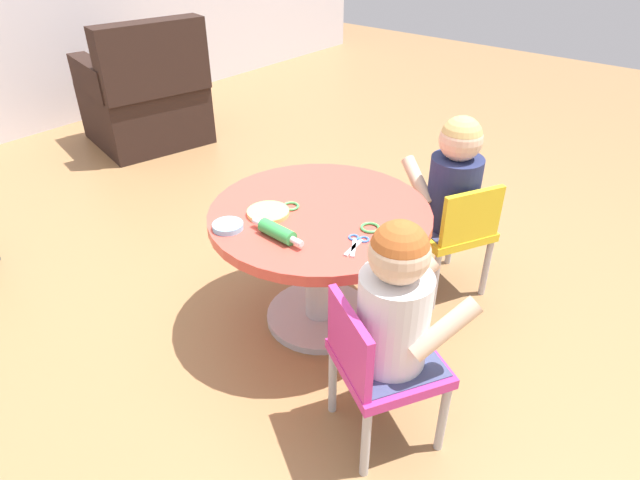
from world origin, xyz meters
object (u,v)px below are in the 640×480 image
object	(u,v)px
rolling_pin	(277,232)
craft_table	(320,241)
child_chair_right	(453,230)
craft_scissors	(357,242)
armchair_dark	(146,99)
child_chair_left	(379,364)
seated_child_right	(455,178)
seated_child_left	(396,302)

from	to	relation	value
rolling_pin	craft_table	bearing A→B (deg)	2.26
child_chair_right	craft_scissors	xyz separation A→B (m)	(-0.60, 0.07, 0.21)
child_chair_right	armchair_dark	distance (m)	2.46
craft_table	craft_scissors	distance (m)	0.29
child_chair_left	seated_child_right	distance (m)	0.91
child_chair_right	seated_child_right	size ratio (longest dim) A/B	1.05
child_chair_right	seated_child_left	bearing A→B (deg)	-165.03
armchair_dark	craft_scissors	bearing A→B (deg)	-109.01
seated_child_left	child_chair_right	bearing A→B (deg)	14.97
craft_table	craft_scissors	bearing A→B (deg)	-111.80
child_chair_left	armchair_dark	distance (m)	2.85
child_chair_left	seated_child_right	xyz separation A→B (m)	(0.85, 0.23, 0.23)
child_chair_left	seated_child_left	distance (m)	0.23
craft_scissors	seated_child_right	bearing A→B (deg)	-2.92
seated_child_left	armchair_dark	size ratio (longest dim) A/B	0.60
child_chair_right	armchair_dark	size ratio (longest dim) A/B	0.63
seated_child_left	rolling_pin	distance (m)	0.51
seated_child_left	armchair_dark	bearing A→B (deg)	69.10
craft_table	craft_scissors	xyz separation A→B (m)	(-0.09, -0.24, 0.14)
craft_table	child_chair_left	distance (m)	0.60
rolling_pin	armchair_dark	bearing A→B (deg)	65.91
child_chair_right	rolling_pin	world-z (taller)	rolling_pin
craft_table	seated_child_left	world-z (taller)	seated_child_left
armchair_dark	child_chair_right	bearing A→B (deg)	-95.04
seated_child_left	craft_table	bearing A→B (deg)	60.65
seated_child_right	rolling_pin	xyz separation A→B (m)	(-0.77, 0.26, 0.01)
child_chair_left	seated_child_left	world-z (taller)	seated_child_left
armchair_dark	craft_scissors	world-z (taller)	armchair_dark
seated_child_left	craft_scissors	size ratio (longest dim) A/B	3.58
armchair_dark	craft_table	bearing A→B (deg)	-108.70
child_chair_left	seated_child_left	bearing A→B (deg)	-29.86
seated_child_left	seated_child_right	xyz separation A→B (m)	(0.82, 0.25, 0.00)
seated_child_right	rolling_pin	distance (m)	0.81
child_chair_right	armchair_dark	bearing A→B (deg)	84.96
child_chair_left	child_chair_right	world-z (taller)	same
craft_scissors	armchair_dark	bearing A→B (deg)	70.99
craft_table	child_chair_right	distance (m)	0.60
child_chair_right	rolling_pin	distance (m)	0.84
seated_child_left	rolling_pin	world-z (taller)	seated_child_left
seated_child_right	armchair_dark	bearing A→B (deg)	85.32
child_chair_left	rolling_pin	size ratio (longest dim) A/B	2.32
seated_child_right	craft_scissors	world-z (taller)	seated_child_right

